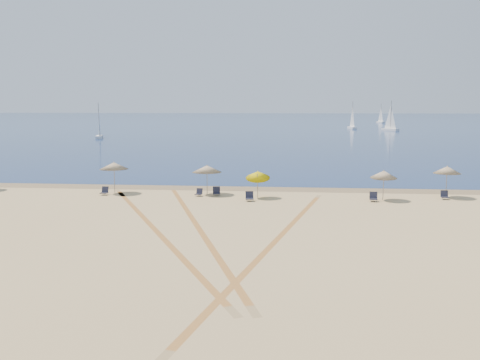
{
  "coord_description": "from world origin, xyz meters",
  "views": [
    {
      "loc": [
        3.87,
        -20.62,
        7.15
      ],
      "look_at": [
        0.0,
        20.0,
        1.3
      ],
      "focal_mm": 39.47,
      "sensor_mm": 36.0,
      "label": 1
    }
  ],
  "objects_px": {
    "umbrella_2": "(207,169)",
    "umbrella_4": "(384,174)",
    "umbrella_5": "(447,170)",
    "sailboat_1": "(99,127)",
    "chair_1": "(105,191)",
    "umbrella_3": "(258,175)",
    "chair_2": "(199,193)",
    "sailboat_2": "(381,117)",
    "umbrella_1": "(114,166)",
    "sailboat_0": "(390,122)",
    "chair_3": "(216,192)",
    "chair_4": "(250,197)",
    "chair_5": "(373,197)",
    "sailboat_3": "(352,120)",
    "chair_6": "(445,195)"
  },
  "relations": [
    {
      "from": "umbrella_1",
      "to": "sailboat_3",
      "type": "relative_size",
      "value": 0.32
    },
    {
      "from": "chair_4",
      "to": "sailboat_3",
      "type": "height_order",
      "value": "sailboat_3"
    },
    {
      "from": "umbrella_1",
      "to": "umbrella_2",
      "type": "distance_m",
      "value": 7.6
    },
    {
      "from": "chair_4",
      "to": "umbrella_3",
      "type": "bearing_deg",
      "value": 60.46
    },
    {
      "from": "chair_1",
      "to": "chair_2",
      "type": "bearing_deg",
      "value": 5.17
    },
    {
      "from": "umbrella_2",
      "to": "chair_2",
      "type": "bearing_deg",
      "value": -121.58
    },
    {
      "from": "sailboat_1",
      "to": "chair_1",
      "type": "bearing_deg",
      "value": -85.69
    },
    {
      "from": "umbrella_4",
      "to": "chair_2",
      "type": "distance_m",
      "value": 14.24
    },
    {
      "from": "chair_3",
      "to": "chair_5",
      "type": "xyz_separation_m",
      "value": [
        12.01,
        -1.39,
        0.0
      ]
    },
    {
      "from": "umbrella_1",
      "to": "umbrella_5",
      "type": "height_order",
      "value": "umbrella_1"
    },
    {
      "from": "umbrella_4",
      "to": "sailboat_1",
      "type": "xyz_separation_m",
      "value": [
        -47.85,
        70.01,
        0.32
      ]
    },
    {
      "from": "umbrella_1",
      "to": "sailboat_0",
      "type": "relative_size",
      "value": 0.31
    },
    {
      "from": "umbrella_4",
      "to": "chair_5",
      "type": "bearing_deg",
      "value": -145.05
    },
    {
      "from": "umbrella_4",
      "to": "chair_2",
      "type": "relative_size",
      "value": 3.54
    },
    {
      "from": "chair_1",
      "to": "sailboat_2",
      "type": "height_order",
      "value": "sailboat_2"
    },
    {
      "from": "sailboat_2",
      "to": "chair_1",
      "type": "bearing_deg",
      "value": -123.06
    },
    {
      "from": "chair_5",
      "to": "sailboat_1",
      "type": "relative_size",
      "value": 0.1
    },
    {
      "from": "chair_6",
      "to": "sailboat_1",
      "type": "distance_m",
      "value": 86.89
    },
    {
      "from": "umbrella_2",
      "to": "umbrella_5",
      "type": "bearing_deg",
      "value": 1.08
    },
    {
      "from": "chair_4",
      "to": "umbrella_4",
      "type": "bearing_deg",
      "value": -0.19
    },
    {
      "from": "chair_4",
      "to": "chair_6",
      "type": "height_order",
      "value": "chair_4"
    },
    {
      "from": "chair_2",
      "to": "umbrella_4",
      "type": "bearing_deg",
      "value": 8.05
    },
    {
      "from": "chair_2",
      "to": "chair_6",
      "type": "relative_size",
      "value": 0.95
    },
    {
      "from": "umbrella_4",
      "to": "chair_6",
      "type": "xyz_separation_m",
      "value": [
        4.76,
        0.89,
        -1.68
      ]
    },
    {
      "from": "umbrella_2",
      "to": "sailboat_2",
      "type": "distance_m",
      "value": 176.18
    },
    {
      "from": "chair_1",
      "to": "chair_2",
      "type": "relative_size",
      "value": 1.02
    },
    {
      "from": "umbrella_2",
      "to": "chair_1",
      "type": "relative_size",
      "value": 3.62
    },
    {
      "from": "sailboat_0",
      "to": "chair_5",
      "type": "bearing_deg",
      "value": -133.61
    },
    {
      "from": "sailboat_2",
      "to": "umbrella_3",
      "type": "bearing_deg",
      "value": -119.2
    },
    {
      "from": "umbrella_5",
      "to": "chair_5",
      "type": "distance_m",
      "value": 6.54
    },
    {
      "from": "umbrella_3",
      "to": "chair_5",
      "type": "distance_m",
      "value": 8.84
    },
    {
      "from": "sailboat_1",
      "to": "sailboat_0",
      "type": "bearing_deg",
      "value": 13.68
    },
    {
      "from": "chair_1",
      "to": "umbrella_3",
      "type": "bearing_deg",
      "value": 2.61
    },
    {
      "from": "umbrella_5",
      "to": "chair_3",
      "type": "xyz_separation_m",
      "value": [
        -17.87,
        -0.84,
        -1.85
      ]
    },
    {
      "from": "chair_5",
      "to": "umbrella_3",
      "type": "bearing_deg",
      "value": -178.09
    },
    {
      "from": "umbrella_2",
      "to": "umbrella_4",
      "type": "relative_size",
      "value": 1.04
    },
    {
      "from": "umbrella_1",
      "to": "umbrella_4",
      "type": "bearing_deg",
      "value": -3.32
    },
    {
      "from": "sailboat_0",
      "to": "sailboat_2",
      "type": "distance_m",
      "value": 63.65
    },
    {
      "from": "umbrella_5",
      "to": "umbrella_3",
      "type": "bearing_deg",
      "value": -173.57
    },
    {
      "from": "umbrella_4",
      "to": "umbrella_3",
      "type": "bearing_deg",
      "value": 179.71
    },
    {
      "from": "umbrella_5",
      "to": "sailboat_1",
      "type": "bearing_deg",
      "value": 127.76
    },
    {
      "from": "umbrella_5",
      "to": "chair_2",
      "type": "distance_m",
      "value": 19.34
    },
    {
      "from": "sailboat_2",
      "to": "sailboat_1",
      "type": "bearing_deg",
      "value": -143.47
    },
    {
      "from": "umbrella_1",
      "to": "umbrella_4",
      "type": "height_order",
      "value": "umbrella_1"
    },
    {
      "from": "umbrella_2",
      "to": "chair_3",
      "type": "bearing_deg",
      "value": -30.64
    },
    {
      "from": "umbrella_2",
      "to": "sailboat_2",
      "type": "relative_size",
      "value": 0.32
    },
    {
      "from": "umbrella_1",
      "to": "chair_5",
      "type": "distance_m",
      "value": 20.6
    },
    {
      "from": "umbrella_2",
      "to": "sailboat_0",
      "type": "height_order",
      "value": "sailboat_0"
    },
    {
      "from": "umbrella_3",
      "to": "umbrella_4",
      "type": "relative_size",
      "value": 1.01
    },
    {
      "from": "umbrella_2",
      "to": "umbrella_4",
      "type": "distance_m",
      "value": 13.68
    }
  ]
}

